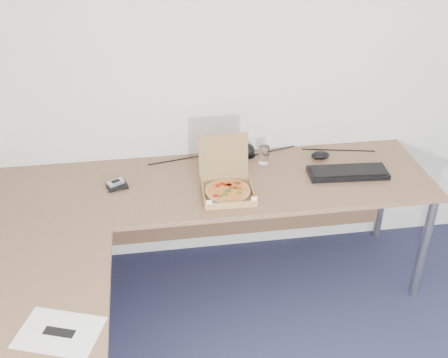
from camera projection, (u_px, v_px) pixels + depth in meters
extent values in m
cube|color=brown|center=(212.00, 185.00, 3.12)|extent=(2.50, 0.70, 0.03)
cube|color=brown|center=(14.00, 356.00, 2.07)|extent=(0.70, 1.50, 0.03)
cylinder|color=gray|center=(383.00, 193.00, 3.71)|extent=(0.05, 0.05, 0.70)
cube|color=#A87D48|center=(228.00, 194.00, 3.00)|extent=(0.27, 0.27, 0.01)
cube|color=#A87D48|center=(224.00, 158.00, 3.06)|extent=(0.27, 0.05, 0.27)
cylinder|color=tan|center=(228.00, 192.00, 2.99)|extent=(0.25, 0.25, 0.02)
cylinder|color=red|center=(228.00, 190.00, 2.99)|extent=(0.21, 0.21, 0.00)
cylinder|color=white|center=(264.00, 155.00, 3.27)|extent=(0.06, 0.06, 0.11)
cube|color=black|center=(348.00, 173.00, 3.17)|extent=(0.46, 0.19, 0.03)
ellipsoid|color=black|center=(320.00, 155.00, 3.34)|extent=(0.13, 0.10, 0.04)
cube|color=black|center=(117.00, 186.00, 3.06)|extent=(0.13, 0.12, 0.02)
cube|color=#B2B5BA|center=(116.00, 182.00, 3.06)|extent=(0.10, 0.09, 0.02)
cube|color=white|center=(59.00, 332.00, 2.15)|extent=(0.37, 0.32, 0.00)
ellipsoid|color=black|center=(248.00, 150.00, 3.36)|extent=(0.10, 0.10, 0.08)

